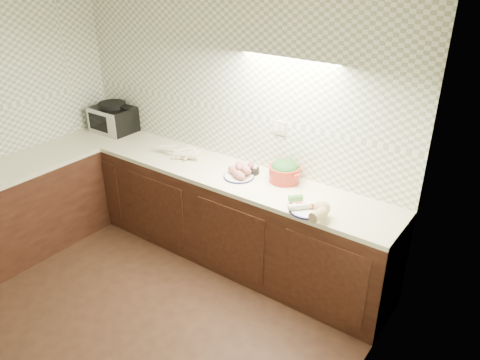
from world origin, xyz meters
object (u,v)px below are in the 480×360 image
Objects in this scene: sweet_potato_plate at (240,172)px; parsnip_pile at (179,153)px; onion_bowl at (252,169)px; veg_plate at (314,208)px; toaster_oven at (113,118)px; dutch_oven at (285,171)px.

parsnip_pile is at bearing 177.96° from sweet_potato_plate.
onion_bowl is at bearing 73.23° from sweet_potato_plate.
veg_plate is (0.79, -0.31, 0.01)m from onion_bowl.
sweet_potato_plate is (1.80, -0.13, -0.10)m from toaster_oven.
dutch_oven reaches higher than parsnip_pile.
dutch_oven is (0.32, 0.04, 0.05)m from onion_bowl.
onion_bowl is (0.78, 0.10, 0.00)m from parsnip_pile.
sweet_potato_plate is 0.65× the size of veg_plate.
parsnip_pile is at bearing -154.92° from dutch_oven.
toaster_oven reaches higher than sweet_potato_plate.
dutch_oven is at bearing 7.03° from onion_bowl.
parsnip_pile is at bearing -5.34° from toaster_oven.
dutch_oven is at bearing 1.21° from toaster_oven.
toaster_oven is at bearing 174.51° from parsnip_pile.
toaster_oven is 1.32× the size of dutch_oven.
veg_plate is (2.63, -0.31, -0.10)m from toaster_oven.
toaster_oven is at bearing -161.20° from dutch_oven.
veg_plate is (0.83, -0.18, 0.00)m from sweet_potato_plate.
dutch_oven is (0.36, 0.17, 0.04)m from sweet_potato_plate.
toaster_oven is 1.84m from onion_bowl.
toaster_oven is at bearing 173.33° from veg_plate.
sweet_potato_plate reaches higher than onion_bowl.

